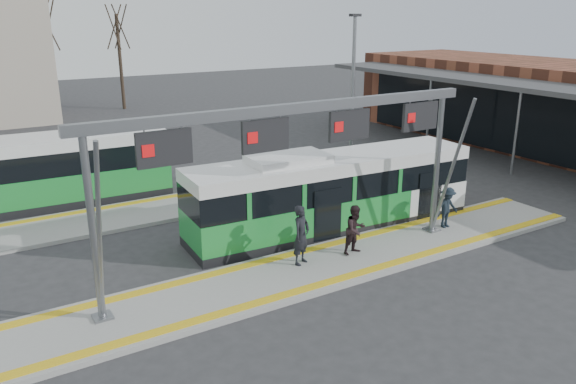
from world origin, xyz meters
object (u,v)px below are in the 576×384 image
Objects in this scene: passenger_a at (301,235)px; hero_bus at (332,193)px; passenger_b at (356,230)px; passenger_c at (447,207)px; gantry at (300,138)px.

hero_bus is at bearing 13.19° from passenger_a.
hero_bus reaches higher than passenger_b.
passenger_b is at bearing -178.52° from passenger_c.
passenger_a is 1.16× the size of passenger_b.
passenger_b is 4.40m from passenger_c.
passenger_a is at bearing -137.22° from hero_bus.
passenger_a is at bearing 165.91° from passenger_b.
passenger_c is (3.52, -2.48, -0.48)m from hero_bus.
hero_bus is at bearing 39.60° from gantry.
hero_bus reaches higher than passenger_c.
hero_bus is 5.80× the size of passenger_a.
hero_bus is at bearing 144.77° from passenger_c.
passenger_a is (0.16, 0.15, -3.17)m from gantry.
hero_bus is 2.77m from passenger_b.
passenger_b is (1.97, -0.26, -0.14)m from passenger_a.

